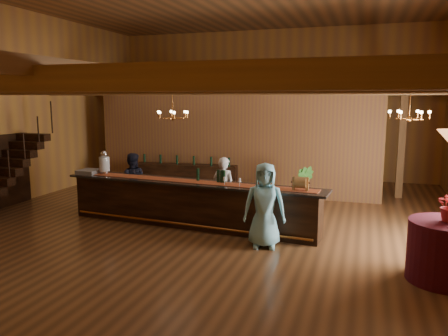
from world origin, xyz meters
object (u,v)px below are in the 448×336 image
(backbar_shelf, at_px, (186,179))
(floor_plant, at_px, (301,187))
(chandelier_right, at_px, (409,114))
(staff_second, at_px, (132,182))
(chandelier_left, at_px, (173,114))
(tasting_bar, at_px, (190,203))
(round_table, at_px, (445,252))
(bartender, at_px, (224,189))
(beverage_dispenser, at_px, (104,163))
(raffle_drum, at_px, (301,183))
(guest, at_px, (265,205))

(backbar_shelf, height_order, floor_plant, floor_plant)
(chandelier_right, distance_m, staff_second, 6.95)
(floor_plant, bearing_deg, chandelier_left, -146.91)
(tasting_bar, distance_m, chandelier_right, 5.17)
(round_table, relative_size, chandelier_right, 1.46)
(backbar_shelf, distance_m, chandelier_left, 3.51)
(staff_second, bearing_deg, bartender, 156.27)
(round_table, bearing_deg, beverage_dispenser, 166.23)
(beverage_dispenser, height_order, chandelier_left, chandelier_left)
(staff_second, bearing_deg, raffle_drum, 145.53)
(chandelier_right, relative_size, floor_plant, 0.68)
(chandelier_right, height_order, guest, chandelier_right)
(round_table, xyz_separation_m, chandelier_right, (-0.49, 2.20, 2.15))
(backbar_shelf, relative_size, round_table, 2.80)
(beverage_dispenser, bearing_deg, staff_second, 52.55)
(backbar_shelf, height_order, round_table, round_table)
(raffle_drum, distance_m, chandelier_right, 2.65)
(chandelier_left, bearing_deg, backbar_shelf, 107.11)
(staff_second, relative_size, floor_plant, 1.31)
(chandelier_left, relative_size, floor_plant, 0.68)
(backbar_shelf, bearing_deg, guest, -56.39)
(bartender, bearing_deg, backbar_shelf, -42.30)
(round_table, bearing_deg, bartender, 152.97)
(chandelier_right, bearing_deg, raffle_drum, -157.94)
(staff_second, bearing_deg, tasting_bar, 136.33)
(floor_plant, bearing_deg, backbar_shelf, 168.52)
(chandelier_left, bearing_deg, tasting_bar, -41.44)
(backbar_shelf, xyz_separation_m, guest, (3.49, -4.17, 0.40))
(round_table, distance_m, chandelier_right, 3.12)
(bartender, bearing_deg, chandelier_right, -173.65)
(chandelier_right, height_order, staff_second, chandelier_right)
(raffle_drum, height_order, floor_plant, raffle_drum)
(beverage_dispenser, relative_size, raffle_drum, 1.76)
(tasting_bar, xyz_separation_m, staff_second, (-2.01, 0.83, 0.24))
(raffle_drum, relative_size, floor_plant, 0.29)
(beverage_dispenser, relative_size, chandelier_right, 0.75)
(tasting_bar, xyz_separation_m, guest, (1.98, -0.89, 0.32))
(raffle_drum, bearing_deg, tasting_bar, 174.29)
(tasting_bar, xyz_separation_m, raffle_drum, (2.60, -0.26, 0.70))
(bartender, bearing_deg, round_table, 161.18)
(tasting_bar, bearing_deg, backbar_shelf, 119.39)
(chandelier_right, bearing_deg, staff_second, 177.86)
(beverage_dispenser, xyz_separation_m, round_table, (7.63, -1.87, -0.85))
(beverage_dispenser, distance_m, floor_plant, 5.26)
(guest, bearing_deg, floor_plant, 73.60)
(backbar_shelf, bearing_deg, chandelier_left, -79.26)
(chandelier_left, distance_m, staff_second, 2.26)
(round_table, height_order, floor_plant, floor_plant)
(backbar_shelf, relative_size, chandelier_right, 4.09)
(bartender, xyz_separation_m, floor_plant, (1.63, 1.80, -0.20))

